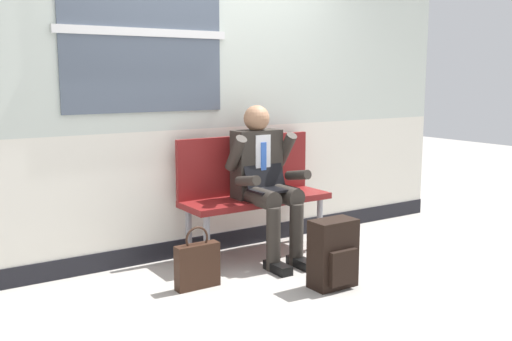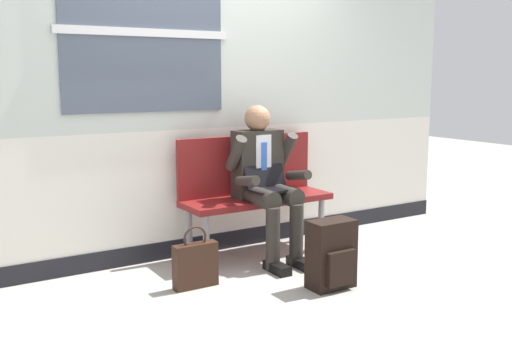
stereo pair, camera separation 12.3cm
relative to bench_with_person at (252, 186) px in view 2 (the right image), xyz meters
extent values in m
plane|color=#9E9991|center=(-0.27, -0.30, -0.57)|extent=(18.00, 18.00, 0.00)
cube|color=beige|center=(-0.27, 0.27, 1.37)|extent=(5.19, 0.12, 1.78)
cube|color=silver|center=(-0.27, 0.27, 0.03)|extent=(5.19, 0.12, 0.90)
cube|color=black|center=(-0.27, 0.27, -0.49)|extent=(5.19, 0.14, 0.15)
cube|color=#4C5666|center=(-0.82, 0.20, 1.23)|extent=(1.29, 0.02, 1.19)
cube|color=silver|center=(-0.82, 0.19, 1.23)|extent=(1.37, 0.03, 0.06)
cube|color=maroon|center=(0.00, -0.08, -0.10)|extent=(1.26, 0.42, 0.05)
cube|color=maroon|center=(0.00, 0.10, 0.17)|extent=(1.26, 0.04, 0.49)
cylinder|color=gray|center=(-0.55, -0.23, -0.35)|extent=(0.05, 0.05, 0.44)
cylinder|color=gray|center=(-0.55, 0.07, -0.35)|extent=(0.05, 0.05, 0.44)
cylinder|color=gray|center=(0.55, -0.23, -0.35)|extent=(0.05, 0.05, 0.44)
cylinder|color=gray|center=(0.55, 0.07, -0.35)|extent=(0.05, 0.05, 0.44)
cylinder|color=#2D2823|center=(-0.11, -0.29, -0.03)|extent=(0.15, 0.40, 0.15)
cylinder|color=#2D2823|center=(-0.11, -0.48, -0.32)|extent=(0.11, 0.11, 0.49)
cube|color=black|center=(-0.11, -0.54, -0.53)|extent=(0.10, 0.26, 0.07)
cylinder|color=#2D2823|center=(0.11, -0.29, -0.03)|extent=(0.15, 0.40, 0.15)
cylinder|color=#2D2823|center=(0.11, -0.48, -0.32)|extent=(0.11, 0.11, 0.49)
cube|color=black|center=(0.11, -0.54, -0.53)|extent=(0.10, 0.26, 0.07)
cube|color=#2D2823|center=(0.00, -0.08, 0.20)|extent=(0.40, 0.18, 0.55)
cube|color=silver|center=(0.00, -0.17, 0.25)|extent=(0.14, 0.01, 0.39)
cube|color=blue|center=(0.00, -0.18, 0.22)|extent=(0.05, 0.01, 0.33)
sphere|color=#9E7051|center=(0.00, -0.08, 0.57)|extent=(0.21, 0.21, 0.21)
cylinder|color=#2D2823|center=(-0.24, -0.15, 0.31)|extent=(0.09, 0.25, 0.30)
cylinder|color=#2D2823|center=(-0.24, -0.32, 0.12)|extent=(0.08, 0.27, 0.12)
cylinder|color=#2D2823|center=(0.24, -0.15, 0.31)|extent=(0.09, 0.25, 0.30)
cylinder|color=#2D2823|center=(0.24, -0.32, 0.12)|extent=(0.08, 0.27, 0.12)
cube|color=black|center=(0.00, -0.32, 0.02)|extent=(0.36, 0.22, 0.02)
cube|color=black|center=(0.00, -0.19, 0.13)|extent=(0.36, 0.08, 0.21)
cube|color=black|center=(0.04, -1.00, -0.32)|extent=(0.33, 0.19, 0.48)
cube|color=black|center=(0.04, -1.11, -0.40)|extent=(0.23, 0.04, 0.24)
cube|color=#331E14|center=(-0.77, -0.50, -0.41)|extent=(0.32, 0.09, 0.32)
torus|color=#331E14|center=(-0.77, -0.50, -0.21)|extent=(0.18, 0.02, 0.18)
camera|label=1|loc=(-2.59, -4.01, 0.91)|focal=41.05mm
camera|label=2|loc=(-2.48, -4.07, 0.91)|focal=41.05mm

